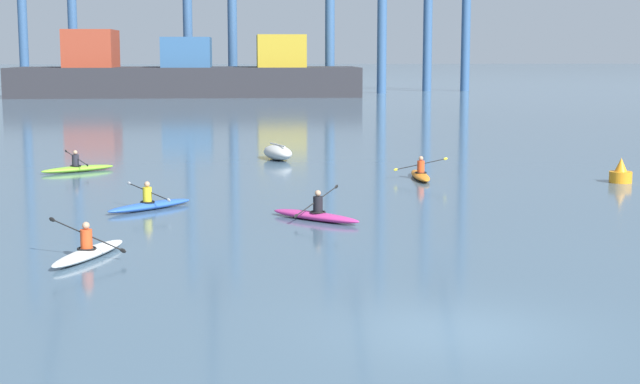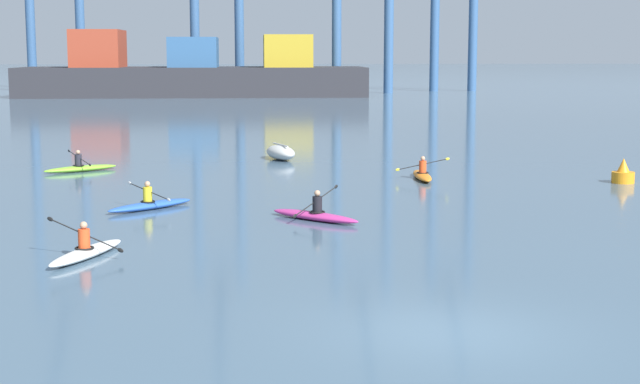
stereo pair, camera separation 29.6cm
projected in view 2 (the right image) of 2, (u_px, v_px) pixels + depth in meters
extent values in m
plane|color=#425B70|center=(445.00, 333.00, 17.96)|extent=(800.00, 800.00, 0.00)
cube|color=#28282D|center=(194.00, 82.00, 113.66)|extent=(40.26, 11.44, 3.41)
cube|color=#993823|center=(98.00, 49.00, 112.33)|extent=(5.64, 8.01, 4.33)
cube|color=#2D5684|center=(194.00, 52.00, 113.16)|extent=(5.64, 8.01, 3.47)
cube|color=#B29323|center=(288.00, 51.00, 113.92)|extent=(5.64, 8.01, 3.77)
ellipsoid|color=beige|center=(281.00, 153.00, 46.69)|extent=(1.87, 2.82, 0.70)
cube|color=beige|center=(281.00, 145.00, 46.63)|extent=(0.68, 1.87, 0.06)
cylinder|color=orange|center=(623.00, 177.00, 38.42)|extent=(0.90, 0.90, 0.45)
cone|color=orange|center=(624.00, 165.00, 38.35)|extent=(0.50, 0.49, 0.55)
ellipsoid|color=#2856B2|center=(150.00, 205.00, 32.02)|extent=(2.87, 2.78, 0.26)
torus|color=black|center=(148.00, 202.00, 31.93)|extent=(0.69, 0.69, 0.05)
cylinder|color=gold|center=(148.00, 194.00, 31.89)|extent=(0.30, 0.30, 0.50)
sphere|color=tan|center=(147.00, 184.00, 31.84)|extent=(0.19, 0.19, 0.19)
cylinder|color=black|center=(149.00, 191.00, 31.92)|extent=(1.46, 1.52, 0.39)
ellipsoid|color=silver|center=(130.00, 183.00, 32.58)|extent=(0.16, 0.17, 0.14)
ellipsoid|color=silver|center=(169.00, 200.00, 31.25)|extent=(0.16, 0.17, 0.14)
ellipsoid|color=#7ABC2D|center=(81.00, 169.00, 42.11)|extent=(3.12, 2.45, 0.26)
torus|color=black|center=(78.00, 166.00, 42.03)|extent=(0.68, 0.68, 0.05)
cylinder|color=#23232D|center=(78.00, 160.00, 41.99)|extent=(0.30, 0.30, 0.50)
sphere|color=tan|center=(78.00, 152.00, 41.94)|extent=(0.19, 0.19, 0.19)
cylinder|color=black|center=(79.00, 158.00, 42.01)|extent=(1.21, 1.70, 0.48)
ellipsoid|color=black|center=(69.00, 151.00, 42.77)|extent=(0.15, 0.19, 0.15)
ellipsoid|color=black|center=(90.00, 165.00, 41.26)|extent=(0.15, 0.19, 0.15)
ellipsoid|color=silver|center=(87.00, 253.00, 24.48)|extent=(1.77, 3.39, 0.26)
torus|color=black|center=(84.00, 248.00, 24.37)|extent=(0.63, 0.63, 0.05)
cylinder|color=#DB471E|center=(84.00, 239.00, 24.33)|extent=(0.30, 0.30, 0.50)
sphere|color=tan|center=(84.00, 225.00, 24.28)|extent=(0.19, 0.19, 0.19)
cylinder|color=black|center=(85.00, 235.00, 24.36)|extent=(1.87, 0.74, 0.73)
ellipsoid|color=black|center=(50.00, 219.00, 24.60)|extent=(0.21, 0.11, 0.16)
ellipsoid|color=black|center=(120.00, 250.00, 24.13)|extent=(0.21, 0.11, 0.16)
ellipsoid|color=#C13384|center=(315.00, 216.00, 29.94)|extent=(2.87, 2.79, 0.26)
torus|color=black|center=(317.00, 212.00, 29.86)|extent=(0.69, 0.69, 0.05)
cylinder|color=black|center=(317.00, 204.00, 29.82)|extent=(0.30, 0.30, 0.50)
sphere|color=tan|center=(317.00, 193.00, 29.77)|extent=(0.19, 0.19, 0.19)
cylinder|color=black|center=(316.00, 201.00, 29.84)|extent=(1.41, 1.47, 0.72)
ellipsoid|color=black|center=(295.00, 216.00, 29.13)|extent=(0.17, 0.18, 0.16)
ellipsoid|color=black|center=(336.00, 187.00, 30.55)|extent=(0.17, 0.18, 0.16)
ellipsoid|color=orange|center=(422.00, 176.00, 39.68)|extent=(0.72, 3.42, 0.26)
torus|color=black|center=(423.00, 173.00, 39.56)|extent=(0.51, 0.51, 0.05)
cylinder|color=#DB471E|center=(423.00, 167.00, 39.53)|extent=(0.30, 0.30, 0.50)
sphere|color=tan|center=(423.00, 158.00, 39.48)|extent=(0.19, 0.19, 0.19)
cylinder|color=black|center=(423.00, 164.00, 39.56)|extent=(2.06, 0.11, 0.47)
ellipsoid|color=yellow|center=(398.00, 170.00, 39.56)|extent=(0.20, 0.05, 0.15)
ellipsoid|color=yellow|center=(447.00, 159.00, 39.57)|extent=(0.20, 0.05, 0.15)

